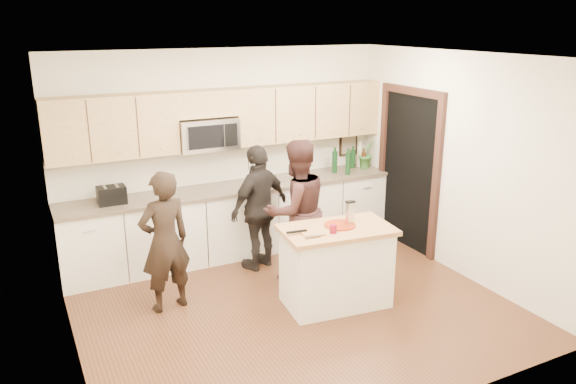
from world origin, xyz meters
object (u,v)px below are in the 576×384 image
woman_left (165,242)px  woman_center (296,211)px  toaster (112,195)px  island (336,266)px  woman_right (259,208)px

woman_left → woman_center: woman_center is taller
toaster → woman_left: bearing=-72.8°
island → woman_left: bearing=162.8°
island → toaster: size_ratio=3.89×
woman_center → woman_right: size_ratio=1.08×
island → woman_left: woman_left is taller
island → woman_left: 1.87m
woman_center → woman_right: woman_center is taller
woman_left → woman_center: bearing=171.3°
toaster → woman_center: size_ratio=0.19×
woman_center → woman_right: 0.56m
woman_left → woman_right: woman_right is taller
woman_left → woman_center: 1.61m
woman_center → island: bearing=92.2°
island → toaster: toaster is taller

